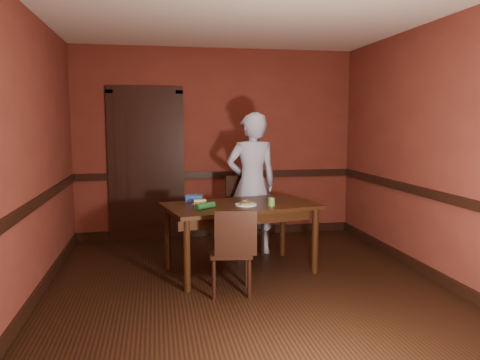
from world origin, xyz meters
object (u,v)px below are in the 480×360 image
object	(u,v)px
person	(252,184)
sandwich_plate	(246,204)
food_tub	(194,198)
chair_far	(242,216)
cheese_saucer	(200,203)
chair_near	(231,251)
sauce_jar	(271,202)
dining_table	(240,238)

from	to	relation	value
person	sandwich_plate	distance (m)	0.83
sandwich_plate	food_tub	world-z (taller)	food_tub
food_tub	sandwich_plate	bearing A→B (deg)	-17.60
chair_far	cheese_saucer	distance (m)	0.93
chair_far	sandwich_plate	bearing A→B (deg)	-108.97
chair_near	food_tub	distance (m)	1.00
chair_far	person	distance (m)	0.42
sauce_jar	food_tub	bearing A→B (deg)	153.03
chair_far	person	size ratio (longest dim) A/B	0.55
chair_far	chair_near	size ratio (longest dim) A/B	1.16
chair_far	chair_near	world-z (taller)	chair_far
food_tub	cheese_saucer	bearing A→B (deg)	-62.20
dining_table	chair_near	xyz separation A→B (m)	(-0.21, -0.64, 0.04)
dining_table	person	world-z (taller)	person
chair_near	person	distance (m)	1.50
sandwich_plate	dining_table	bearing A→B (deg)	114.47
dining_table	cheese_saucer	distance (m)	0.60
chair_far	cheese_saucer	size ratio (longest dim) A/B	5.59
person	cheese_saucer	xyz separation A→B (m)	(-0.71, -0.65, -0.11)
dining_table	person	bearing A→B (deg)	55.84
chair_far	sandwich_plate	xyz separation A→B (m)	(-0.11, -0.79, 0.29)
cheese_saucer	food_tub	xyz separation A→B (m)	(-0.04, 0.19, 0.02)
chair_near	sauce_jar	xyz separation A→B (m)	(0.52, 0.48, 0.38)
dining_table	chair_near	size ratio (longest dim) A/B	1.92
dining_table	sauce_jar	size ratio (longest dim) A/B	18.27
person	chair_far	bearing A→B (deg)	-6.58
dining_table	sandwich_plate	xyz separation A→B (m)	(0.04, -0.09, 0.40)
sandwich_plate	chair_near	bearing A→B (deg)	-114.78
chair_near	sauce_jar	size ratio (longest dim) A/B	9.50
person	sauce_jar	size ratio (longest dim) A/B	20.00
person	cheese_saucer	distance (m)	0.97
sandwich_plate	chair_far	bearing A→B (deg)	82.25
sauce_jar	food_tub	xyz separation A→B (m)	(-0.80, 0.41, -0.00)
cheese_saucer	food_tub	bearing A→B (deg)	103.26
dining_table	sauce_jar	world-z (taller)	sauce_jar
dining_table	food_tub	xyz separation A→B (m)	(-0.49, 0.24, 0.42)
person	food_tub	size ratio (longest dim) A/B	8.29
sauce_jar	cheese_saucer	xyz separation A→B (m)	(-0.75, 0.22, -0.02)
cheese_saucer	person	bearing A→B (deg)	42.17
food_tub	person	bearing A→B (deg)	45.59
cheese_saucer	chair_near	bearing A→B (deg)	-71.73
chair_far	sandwich_plate	size ratio (longest dim) A/B	4.13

